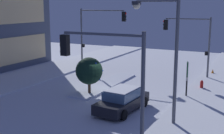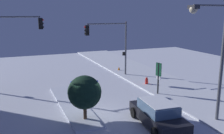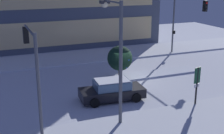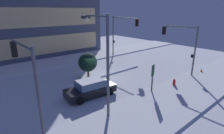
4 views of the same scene
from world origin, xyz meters
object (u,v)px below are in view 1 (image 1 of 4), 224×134
at_px(street_lamp_arched, 163,43).
at_px(decorated_tree_median, 89,71).
at_px(traffic_light_corner_near_left, 106,68).
at_px(parking_info_sign, 187,75).
at_px(construction_cone, 213,72).
at_px(fire_hydrant, 202,85).
at_px(car_near, 122,100).
at_px(traffic_light_corner_near_right, 190,36).
at_px(traffic_light_corner_far_right, 98,27).

bearing_deg(street_lamp_arched, decorated_tree_median, -26.20).
distance_m(traffic_light_corner_near_left, street_lamp_arched, 4.73).
relative_size(parking_info_sign, decorated_tree_median, 0.93).
bearing_deg(construction_cone, traffic_light_corner_near_left, 174.31).
height_order(street_lamp_arched, fire_hydrant, street_lamp_arched).
distance_m(traffic_light_corner_near_left, parking_info_sign, 10.63).
bearing_deg(fire_hydrant, decorated_tree_median, 125.53).
xyz_separation_m(decorated_tree_median, construction_cone, (11.62, -7.48, -1.59)).
xyz_separation_m(street_lamp_arched, construction_cone, (14.85, -0.70, -4.44)).
xyz_separation_m(traffic_light_corner_near_left, street_lamp_arched, (4.51, -1.23, 0.70)).
bearing_deg(street_lamp_arched, construction_cone, -93.40).
xyz_separation_m(car_near, street_lamp_arched, (-0.97, -2.94, 4.00)).
bearing_deg(decorated_tree_median, street_lamp_arched, -115.50).
distance_m(traffic_light_corner_near_right, construction_cone, 4.70).
relative_size(car_near, traffic_light_corner_near_left, 0.82).
height_order(traffic_light_corner_near_left, street_lamp_arched, street_lamp_arched).
bearing_deg(parking_info_sign, decorated_tree_median, 4.77).
xyz_separation_m(traffic_light_corner_near_left, parking_info_sign, (10.28, -1.38, -2.29)).
height_order(traffic_light_corner_far_right, decorated_tree_median, traffic_light_corner_far_right).
xyz_separation_m(traffic_light_corner_near_left, decorated_tree_median, (7.75, 5.55, -2.16)).
bearing_deg(car_near, street_lamp_arched, -103.87).
distance_m(decorated_tree_median, construction_cone, 13.91).
bearing_deg(car_near, construction_cone, -10.24).
xyz_separation_m(traffic_light_corner_near_left, fire_hydrant, (13.13, -1.98, -3.65)).
xyz_separation_m(traffic_light_corner_near_left, construction_cone, (19.37, -1.93, -3.74)).
bearing_deg(traffic_light_corner_near_right, parking_info_sign, 101.44).
distance_m(traffic_light_corner_near_right, parking_info_sign, 7.45).
relative_size(decorated_tree_median, construction_cone, 5.29).
distance_m(traffic_light_corner_near_left, fire_hydrant, 13.77).
height_order(traffic_light_corner_near_left, construction_cone, traffic_light_corner_near_left).
bearing_deg(traffic_light_corner_near_right, decorated_tree_median, 59.80).
relative_size(street_lamp_arched, construction_cone, 13.05).
xyz_separation_m(street_lamp_arched, decorated_tree_median, (3.24, 6.78, -2.85)).
relative_size(car_near, construction_cone, 8.55).
height_order(traffic_light_corner_far_right, parking_info_sign, traffic_light_corner_far_right).
bearing_deg(decorated_tree_median, traffic_light_corner_near_right, -30.20).
distance_m(car_near, street_lamp_arched, 5.06).
xyz_separation_m(fire_hydrant, decorated_tree_median, (-5.38, 7.54, 1.49)).
bearing_deg(construction_cone, traffic_light_corner_near_right, 137.31).
bearing_deg(fire_hydrant, construction_cone, 0.49).
relative_size(car_near, traffic_light_corner_near_right, 0.82).
height_order(car_near, fire_hydrant, car_near).
xyz_separation_m(traffic_light_corner_far_right, parking_info_sign, (-6.72, -11.30, -2.77)).
bearing_deg(fire_hydrant, parking_info_sign, 168.03).
distance_m(traffic_light_corner_far_right, decorated_tree_median, 10.57).
bearing_deg(street_lamp_arched, car_near, -19.03).
height_order(car_near, traffic_light_corner_near_right, traffic_light_corner_near_right).
distance_m(car_near, parking_info_sign, 5.79).
height_order(street_lamp_arched, construction_cone, street_lamp_arched).
xyz_separation_m(car_near, decorated_tree_median, (2.26, 3.84, 1.15)).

